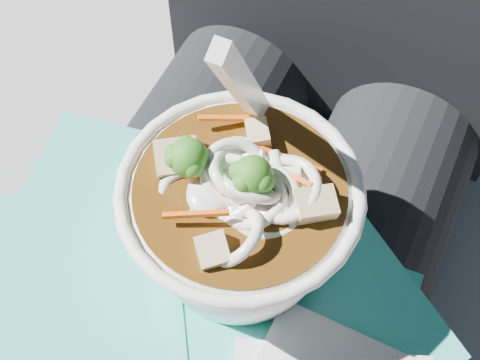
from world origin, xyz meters
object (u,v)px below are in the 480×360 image
at_px(plastic_bag, 192,298).
at_px(stone_ledge, 277,290).
at_px(lap, 224,299).
at_px(person_body, 268,202).
at_px(udon_bowl, 240,213).

bearing_deg(plastic_bag, stone_ledge, 88.29).
bearing_deg(lap, stone_ledge, 90.00).
height_order(person_body, plastic_bag, person_body).
relative_size(stone_ledge, udon_bowl, 4.87).
xyz_separation_m(person_body, plastic_bag, (-0.01, -0.13, 0.06)).
relative_size(stone_ledge, lap, 2.08).
distance_m(person_body, udon_bowl, 0.15).
xyz_separation_m(plastic_bag, udon_bowl, (0.02, 0.05, 0.06)).
bearing_deg(lap, udon_bowl, 33.16).
distance_m(person_body, plastic_bag, 0.14).
height_order(stone_ledge, lap, lap).
bearing_deg(person_body, lap, -90.00).
xyz_separation_m(lap, udon_bowl, (0.01, 0.01, 0.15)).
distance_m(stone_ledge, person_body, 0.33).
distance_m(stone_ledge, udon_bowl, 0.48).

